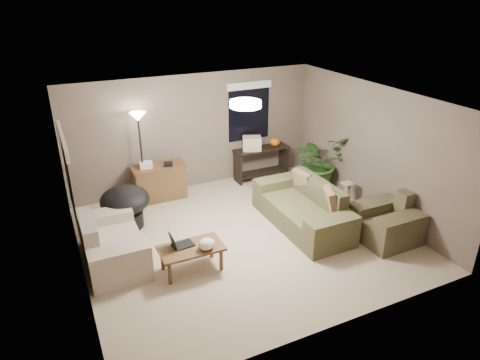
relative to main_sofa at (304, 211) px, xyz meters
name	(u,v)px	position (x,y,z in m)	size (l,w,h in m)	color
room_shell	(245,174)	(-1.20, 0.05, 0.96)	(5.50, 5.50, 5.50)	#BDAC8C
main_sofa	(304,211)	(0.00, 0.00, 0.00)	(0.95, 2.20, 0.85)	#4D4B2E
throw_pillows	(316,191)	(0.26, 0.00, 0.36)	(0.38, 1.39, 0.47)	#8C7251
loveseat	(111,246)	(-3.48, 0.32, 0.00)	(0.90, 1.60, 0.85)	beige
armchair	(386,224)	(1.05, -1.04, 0.00)	(0.95, 1.00, 0.85)	#48422B
coffee_table	(191,250)	(-2.38, -0.46, 0.06)	(1.00, 0.55, 0.42)	brown
laptop	(179,243)	(-2.54, -0.36, 0.19)	(0.37, 0.26, 0.24)	black
plastic_bag	(206,244)	(-2.18, -0.61, 0.22)	(0.26, 0.23, 0.18)	white
desk	(160,182)	(-2.14, 2.22, 0.08)	(1.10, 0.50, 0.75)	brown
desk_papers	(151,165)	(-2.29, 2.21, 0.51)	(0.70, 0.29, 0.12)	silver
console_table	(261,161)	(0.29, 2.25, 0.14)	(1.30, 0.40, 0.75)	black
pumpkin	(275,142)	(0.64, 2.25, 0.55)	(0.23, 0.23, 0.19)	orange
cardboard_box	(252,143)	(0.04, 2.25, 0.61)	(0.41, 0.31, 0.31)	beige
papasan_chair	(125,204)	(-3.02, 1.34, 0.17)	(1.17, 1.17, 0.80)	black
floor_lamp	(139,128)	(-2.45, 2.25, 1.30)	(0.32, 0.32, 1.91)	black
ceiling_fixture	(245,104)	(-1.20, 0.05, 2.15)	(0.50, 0.50, 0.10)	white
houseplant	(318,168)	(1.17, 1.23, 0.20)	(1.13, 1.26, 0.98)	#2D5923
cat_scratching_post	(346,196)	(1.23, 0.29, -0.08)	(0.32, 0.32, 0.50)	tan
window_left	(66,164)	(-3.93, 0.35, 1.49)	(0.05, 1.56, 1.33)	black
window_back	(249,102)	(0.10, 2.53, 1.49)	(1.06, 0.05, 1.33)	black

